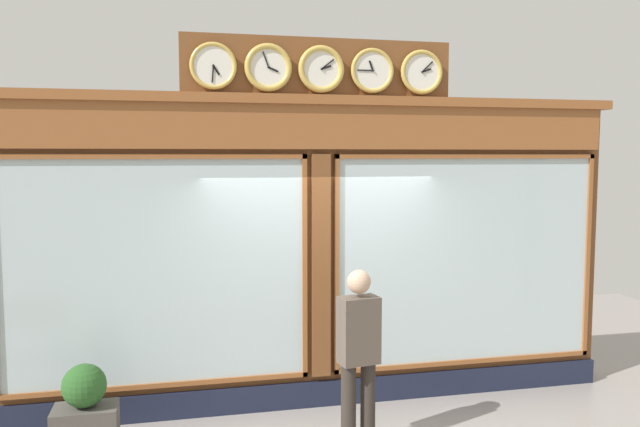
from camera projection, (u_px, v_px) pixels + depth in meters
name	position (u px, v px, depth m)	size (l,w,h in m)	color
shop_facade	(317.00, 248.00, 6.92)	(6.85, 0.42, 3.95)	brown
pedestrian	(359.00, 351.00, 5.84)	(0.39, 0.28, 1.69)	#312A24
planter_shrub	(84.00, 386.00, 5.63)	(0.39, 0.39, 0.39)	#285623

